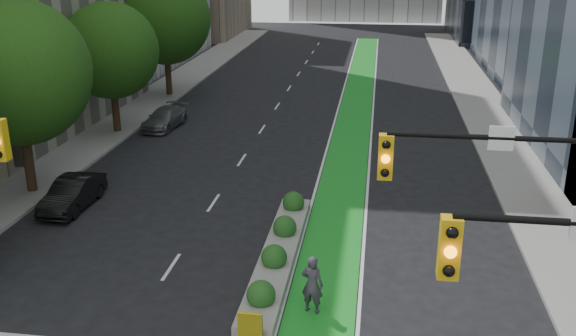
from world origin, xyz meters
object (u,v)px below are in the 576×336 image
(parked_car_left_mid, at_px, (73,193))
(parked_car_left_far, at_px, (165,118))
(median_planter, at_px, (279,251))
(cyclist, at_px, (312,284))

(parked_car_left_mid, bearing_deg, parked_car_left_far, 91.60)
(median_planter, distance_m, cyclist, 3.63)
(parked_car_left_mid, distance_m, parked_car_left_far, 12.91)
(cyclist, xyz_separation_m, parked_car_left_far, (-11.27, 19.73, -0.34))
(median_planter, distance_m, parked_car_left_far, 19.15)
(median_planter, distance_m, parked_car_left_mid, 10.20)
(median_planter, height_order, cyclist, cyclist)
(cyclist, bearing_deg, median_planter, -50.77)
(parked_car_left_far, bearing_deg, cyclist, -53.90)
(median_planter, bearing_deg, cyclist, -64.45)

